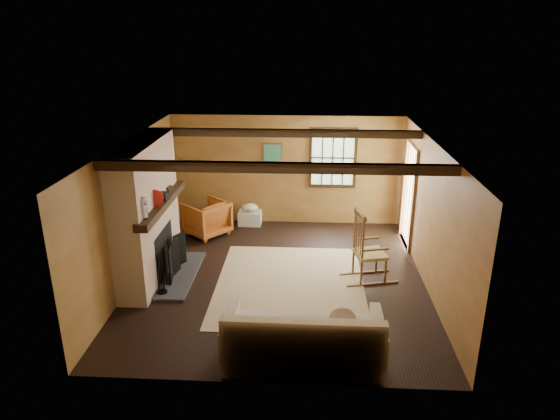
# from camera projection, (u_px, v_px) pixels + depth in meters

# --- Properties ---
(ground) EXTENTS (5.50, 5.50, 0.00)m
(ground) POSITION_uv_depth(u_px,v_px,m) (279.00, 278.00, 8.72)
(ground) COLOR black
(ground) RESTS_ON ground
(room_envelope) EXTENTS (5.02, 5.52, 2.44)m
(room_envelope) POSITION_uv_depth(u_px,v_px,m) (293.00, 185.00, 8.40)
(room_envelope) COLOR #B0713E
(room_envelope) RESTS_ON ground
(fireplace) EXTENTS (1.02, 2.30, 2.40)m
(fireplace) POSITION_uv_depth(u_px,v_px,m) (148.00, 217.00, 8.46)
(fireplace) COLOR #AA4542
(fireplace) RESTS_ON ground
(rug) EXTENTS (2.50, 3.00, 0.01)m
(rug) POSITION_uv_depth(u_px,v_px,m) (290.00, 284.00, 8.52)
(rug) COLOR tan
(rug) RESTS_ON ground
(rocking_chair) EXTENTS (1.00, 0.68, 1.27)m
(rocking_chair) POSITION_uv_depth(u_px,v_px,m) (367.00, 251.00, 8.52)
(rocking_chair) COLOR tan
(rocking_chair) RESTS_ON ground
(sofa) EXTENTS (2.07, 0.93, 0.83)m
(sofa) POSITION_uv_depth(u_px,v_px,m) (304.00, 343.00, 6.44)
(sofa) COLOR silver
(sofa) RESTS_ON ground
(firewood_pile) EXTENTS (0.73, 0.13, 0.27)m
(firewood_pile) POSITION_uv_depth(u_px,v_px,m) (199.00, 219.00, 11.11)
(firewood_pile) COLOR #4F3C21
(firewood_pile) RESTS_ON ground
(laundry_basket) EXTENTS (0.50, 0.38, 0.30)m
(laundry_basket) POSITION_uv_depth(u_px,v_px,m) (250.00, 218.00, 11.11)
(laundry_basket) COLOR silver
(laundry_basket) RESTS_ON ground
(basket_pillow) EXTENTS (0.43, 0.38, 0.18)m
(basket_pillow) POSITION_uv_depth(u_px,v_px,m) (250.00, 208.00, 11.03)
(basket_pillow) COLOR silver
(basket_pillow) RESTS_ON laundry_basket
(armchair) EXTENTS (1.13, 1.13, 0.74)m
(armchair) POSITION_uv_depth(u_px,v_px,m) (206.00, 218.00, 10.48)
(armchair) COLOR #BF6026
(armchair) RESTS_ON ground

